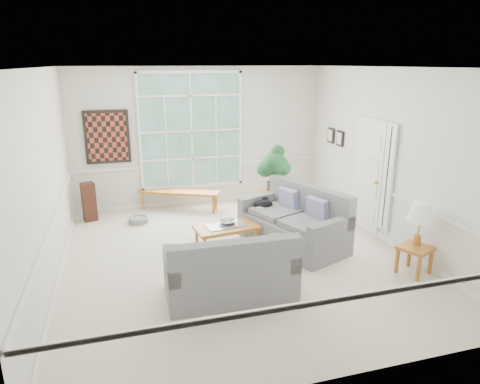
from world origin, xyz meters
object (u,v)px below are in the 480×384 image
loveseat_right (293,217)px  end_table (274,206)px  side_table (414,260)px  loveseat_front (230,263)px  coffee_table (227,237)px

loveseat_right → end_table: size_ratio=3.34×
loveseat_right → side_table: size_ratio=4.28×
loveseat_front → coffee_table: (0.34, 1.52, -0.27)m
loveseat_right → end_table: 1.31m
loveseat_right → loveseat_front: loveseat_right is taller
loveseat_right → loveseat_front: 1.97m
coffee_table → side_table: side_table is taller
loveseat_front → end_table: 3.05m
end_table → side_table: bearing=-66.2°
loveseat_right → side_table: 2.03m
side_table → end_table: bearing=113.8°
loveseat_right → coffee_table: bearing=148.2°
loveseat_right → coffee_table: 1.19m
loveseat_front → side_table: size_ratio=3.91×
loveseat_front → coffee_table: loveseat_front is taller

